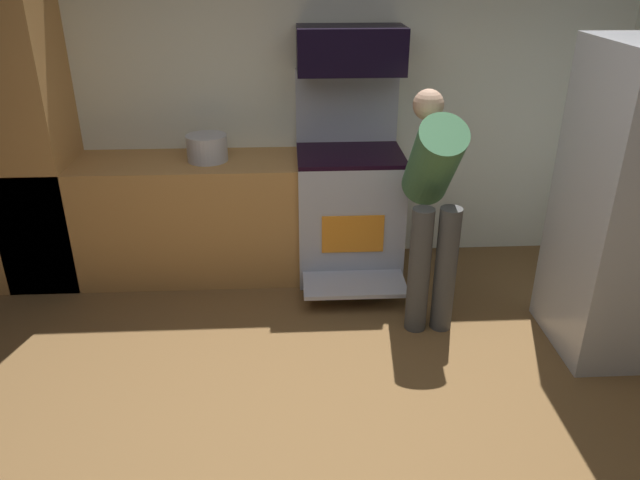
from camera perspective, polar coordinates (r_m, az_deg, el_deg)
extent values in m
cube|color=brown|center=(3.21, -1.24, -19.82)|extent=(5.20, 4.80, 0.02)
cube|color=silver|center=(4.69, -2.38, 13.61)|extent=(5.20, 0.12, 2.60)
cube|color=#BA8347|center=(4.68, -13.21, 1.98)|extent=(2.40, 0.60, 0.90)
cube|color=#BA8347|center=(4.77, -25.95, 8.18)|extent=(0.60, 0.60, 2.10)
cube|color=#AEB3C5|center=(4.61, 2.68, 2.38)|extent=(0.76, 0.64, 0.92)
cube|color=black|center=(4.44, 2.81, 8.02)|extent=(0.76, 0.64, 0.03)
cube|color=#AEB3C5|center=(4.64, 2.53, 12.46)|extent=(0.76, 0.06, 0.54)
cube|color=orange|center=(4.31, 3.09, 0.55)|extent=(0.44, 0.01, 0.28)
cube|color=#AEB3C5|center=(4.30, 3.23, -4.17)|extent=(0.72, 0.36, 0.03)
cube|color=black|center=(4.38, 2.88, 17.34)|extent=(0.74, 0.38, 0.31)
cylinder|color=#474747|center=(3.92, 9.25, -2.86)|extent=(0.14, 0.14, 0.85)
cylinder|color=#474747|center=(3.96, 11.66, -2.78)|extent=(0.14, 0.14, 0.85)
cylinder|color=#43794F|center=(3.87, 10.57, 7.25)|extent=(0.30, 0.64, 0.66)
sphere|color=tan|center=(4.03, 10.10, 12.35)|extent=(0.20, 0.20, 0.20)
cylinder|color=#BABAC2|center=(4.46, -10.51, 8.47)|extent=(0.29, 0.29, 0.19)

